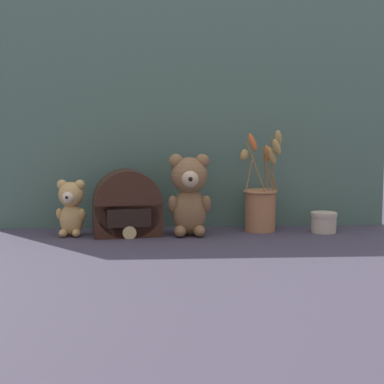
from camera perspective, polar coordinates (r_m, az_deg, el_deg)
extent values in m
plane|color=#3D3847|center=(1.83, 0.04, -4.26)|extent=(4.00, 4.00, 0.00)
cube|color=#4C6B5B|center=(1.97, -0.26, 7.71)|extent=(1.33, 0.02, 0.77)
ellipsoid|color=olive|center=(1.83, -0.27, -1.93)|extent=(0.11, 0.09, 0.15)
sphere|color=olive|center=(1.82, -0.27, 1.63)|extent=(0.11, 0.11, 0.11)
sphere|color=#D1B289|center=(1.78, -0.19, 1.29)|extent=(0.05, 0.05, 0.05)
sphere|color=black|center=(1.75, -0.15, 1.26)|extent=(0.02, 0.02, 0.02)
sphere|color=olive|center=(1.82, 1.00, 3.01)|extent=(0.05, 0.05, 0.05)
sphere|color=olive|center=(1.81, -1.56, 3.00)|extent=(0.05, 0.05, 0.05)
ellipsoid|color=olive|center=(1.82, 1.35, -1.15)|extent=(0.03, 0.05, 0.07)
ellipsoid|color=olive|center=(1.82, -1.87, -1.18)|extent=(0.03, 0.05, 0.07)
ellipsoid|color=olive|center=(1.81, 0.73, -3.79)|extent=(0.04, 0.06, 0.04)
ellipsoid|color=olive|center=(1.81, -1.15, -3.82)|extent=(0.04, 0.06, 0.04)
ellipsoid|color=tan|center=(1.86, -11.59, -2.64)|extent=(0.08, 0.07, 0.10)
sphere|color=tan|center=(1.85, -11.65, -0.23)|extent=(0.08, 0.08, 0.08)
sphere|color=beige|center=(1.82, -11.90, -0.49)|extent=(0.04, 0.04, 0.04)
sphere|color=black|center=(1.81, -12.05, -0.52)|extent=(0.01, 0.01, 0.01)
sphere|color=tan|center=(1.84, -10.83, 0.70)|extent=(0.03, 0.03, 0.03)
sphere|color=tan|center=(1.85, -12.50, 0.71)|extent=(0.03, 0.03, 0.03)
ellipsoid|color=tan|center=(1.84, -10.60, -2.15)|extent=(0.03, 0.04, 0.05)
ellipsoid|color=tan|center=(1.86, -12.70, -2.11)|extent=(0.03, 0.04, 0.05)
ellipsoid|color=tan|center=(1.84, -11.15, -3.94)|extent=(0.03, 0.04, 0.03)
ellipsoid|color=tan|center=(1.85, -12.37, -3.90)|extent=(0.03, 0.04, 0.03)
cylinder|color=#AD7047|center=(1.92, 6.63, -1.77)|extent=(0.10, 0.10, 0.13)
torus|color=#AD7047|center=(1.91, 6.66, 0.05)|extent=(0.11, 0.11, 0.01)
cylinder|color=olive|center=(1.88, 7.16, 1.91)|extent=(0.02, 0.01, 0.12)
ellipsoid|color=orange|center=(1.87, 7.32, 3.68)|extent=(0.03, 0.02, 0.06)
cylinder|color=olive|center=(1.86, 7.60, 2.22)|extent=(0.06, 0.03, 0.14)
ellipsoid|color=tan|center=(1.83, 8.20, 4.34)|extent=(0.05, 0.04, 0.06)
cylinder|color=olive|center=(1.87, 7.37, 1.81)|extent=(0.05, 0.02, 0.11)
ellipsoid|color=tan|center=(1.85, 7.77, 3.49)|extent=(0.05, 0.03, 0.06)
cylinder|color=olive|center=(1.89, 7.79, 2.68)|extent=(0.02, 0.04, 0.17)
ellipsoid|color=tan|center=(1.88, 8.36, 5.17)|extent=(0.03, 0.04, 0.06)
cylinder|color=olive|center=(1.85, 6.20, 2.45)|extent=(0.06, 0.04, 0.16)
ellipsoid|color=#C65B28|center=(1.82, 5.91, 4.82)|extent=(0.04, 0.04, 0.06)
cylinder|color=olive|center=(1.92, 5.61, 1.93)|extent=(0.03, 0.04, 0.11)
ellipsoid|color=tan|center=(1.93, 5.09, 3.59)|extent=(0.04, 0.05, 0.05)
cube|color=#381E14|center=(1.85, -6.31, -2.63)|extent=(0.22, 0.15, 0.10)
cylinder|color=#381E14|center=(1.84, -6.33, -1.08)|extent=(0.22, 0.15, 0.21)
cube|color=black|center=(1.78, -6.10, -2.57)|extent=(0.13, 0.03, 0.06)
cylinder|color=#D6BC7A|center=(1.79, -6.08, -3.97)|extent=(0.04, 0.01, 0.04)
cylinder|color=beige|center=(1.93, 12.66, -3.06)|extent=(0.08, 0.08, 0.05)
cylinder|color=beige|center=(1.92, 12.68, -2.11)|extent=(0.08, 0.08, 0.01)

